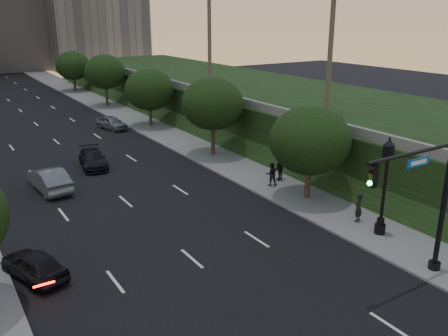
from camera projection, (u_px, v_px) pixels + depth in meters
ground at (250, 309)px, 19.70m from camera, size 160.00×160.00×0.00m
road_surface at (62, 146)px, 43.77m from camera, size 16.00×140.00×0.02m
sidewalk_right at (163, 132)px, 48.97m from camera, size 4.50×140.00×0.15m
embankment at (265, 105)px, 52.76m from camera, size 18.00×90.00×4.00m
parapet_wall at (199, 90)px, 47.70m from camera, size 0.35×90.00×0.70m
tree_right_a at (310, 140)px, 30.12m from camera, size 5.20×5.20×6.24m
tree_right_b at (213, 104)px, 39.59m from camera, size 5.20×5.20×6.74m
tree_right_c at (149, 90)px, 50.18m from camera, size 5.20×5.20×6.24m
tree_right_d at (105, 72)px, 61.26m from camera, size 5.20×5.20×6.74m
tree_right_e at (73, 66)px, 73.45m from camera, size 5.20×5.20×6.24m
traffic_signal_mast at (429, 205)px, 20.89m from camera, size 5.68×0.56×7.00m
street_lamp at (384, 191)px, 25.39m from camera, size 0.64×0.64×5.62m
sedan_near_left at (34, 265)px, 21.82m from camera, size 2.75×4.28×1.35m
sedan_mid_left at (49, 179)px, 32.67m from camera, size 2.11×5.02×1.61m
sedan_near_right at (93, 159)px, 37.72m from camera, size 2.61×4.87×1.34m
sedan_far_right at (112, 123)px, 50.09m from camera, size 2.61×4.41×1.41m
pedestrian_a at (358, 207)px, 27.43m from camera, size 0.75×0.63×1.76m
pedestrian_b at (271, 174)px, 33.23m from camera, size 1.00×0.93×1.66m
pedestrian_c at (280, 168)px, 34.28m from camera, size 1.17×0.75×1.86m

